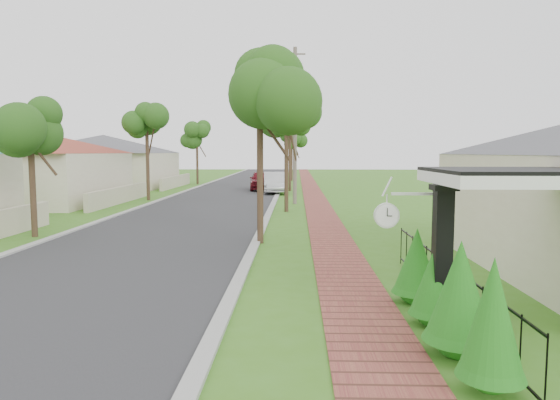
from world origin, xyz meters
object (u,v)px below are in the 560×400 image
(near_tree, at_px, (260,96))
(station_clock, at_px, (388,214))
(utility_pole, at_px, (295,125))
(porch_post, at_px, (442,264))
(parked_car_red, at_px, (261,180))
(parked_car_white, at_px, (275,183))

(near_tree, distance_m, station_clock, 8.66)
(near_tree, bearing_deg, utility_pole, 85.08)
(porch_post, height_order, near_tree, near_tree)
(parked_car_red, distance_m, station_clock, 31.64)
(parked_car_red, relative_size, near_tree, 0.75)
(near_tree, height_order, station_clock, near_tree)
(station_clock, bearing_deg, parked_car_white, 96.60)
(parked_car_red, relative_size, utility_pole, 0.50)
(parked_car_red, bearing_deg, utility_pole, -80.42)
(parked_car_red, height_order, parked_car_white, parked_car_red)
(porch_post, bearing_deg, utility_pole, 97.14)
(near_tree, bearing_deg, station_clock, -69.22)
(parked_car_white, xyz_separation_m, near_tree, (0.40, -20.77, 4.15))
(parked_car_white, bearing_deg, porch_post, -85.94)
(parked_car_red, bearing_deg, near_tree, -90.88)
(near_tree, bearing_deg, parked_car_white, 91.10)
(utility_pole, xyz_separation_m, station_clock, (1.76, -20.60, -2.68))
(parked_car_red, xyz_separation_m, utility_pole, (2.74, -10.70, 3.85))
(porch_post, xyz_separation_m, near_tree, (-3.75, 8.00, 3.80))
(porch_post, distance_m, near_tree, 9.62)
(porch_post, height_order, parked_car_red, porch_post)
(porch_post, bearing_deg, parked_car_white, 98.21)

